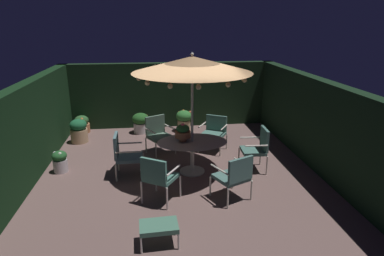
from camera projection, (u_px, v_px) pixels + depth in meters
ground_plane at (179, 173)px, 7.65m from camera, size 6.86×7.72×0.02m
hedge_backdrop_rear at (169, 95)px, 10.82m from camera, size 6.86×0.30×2.09m
hedge_backdrop_left at (24, 136)px, 6.94m from camera, size 0.30×7.72×2.09m
hedge_backdrop_right at (318, 124)px, 7.71m from camera, size 0.30×7.72×2.09m
patio_dining_table at (192, 147)px, 7.50m from camera, size 1.60×1.18×0.76m
patio_umbrella at (192, 65)px, 6.93m from camera, size 2.57×2.57×2.73m
centerpiece_planter at (183, 132)px, 7.40m from camera, size 0.35×0.35×0.42m
patio_chair_north at (158, 132)px, 8.68m from camera, size 0.81×0.78×0.97m
patio_chair_northeast at (124, 153)px, 7.33m from camera, size 0.62×0.60×0.99m
patio_chair_east at (158, 175)px, 6.21m from camera, size 0.79×0.78×0.96m
patio_chair_southeast at (235, 175)px, 6.30m from camera, size 0.80×0.79×0.95m
patio_chair_south at (258, 146)px, 7.61m from camera, size 0.60×0.62×1.02m
patio_chair_southwest at (214, 131)px, 8.84m from camera, size 0.84×0.82×0.93m
ottoman_footrest at (159, 227)px, 5.09m from camera, size 0.61×0.42×0.36m
potted_plant_back_left at (184, 120)px, 10.44m from camera, size 0.50×0.50×0.67m
potted_plant_back_center at (60, 161)px, 7.60m from camera, size 0.34×0.34×0.52m
potted_plant_back_right at (141, 122)px, 10.29m from camera, size 0.51×0.51×0.63m
potted_plant_right_far at (82, 124)px, 10.35m from camera, size 0.47×0.47×0.54m
potted_plant_left_far at (79, 131)px, 9.47m from camera, size 0.48×0.48×0.69m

